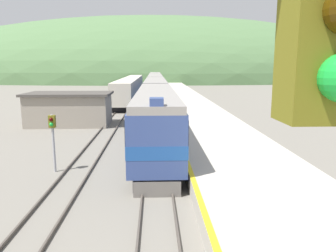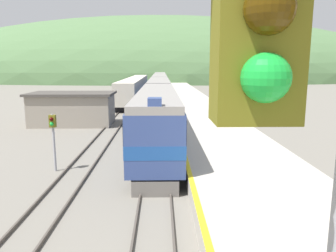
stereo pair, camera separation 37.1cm
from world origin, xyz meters
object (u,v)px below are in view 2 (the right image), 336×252
express_train_lead_car (157,117)px  carriage_third (160,85)px  carriage_second (159,94)px  carriage_fourth (160,81)px  siding_train (135,88)px  signal_post_siding (53,130)px

express_train_lead_car → carriage_third: bearing=90.0°
carriage_second → carriage_fourth: size_ratio=1.00×
carriage_second → siding_train: carriage_second is taller
carriage_second → signal_post_siding: (-5.95, -26.08, 0.11)m
carriage_fourth → siding_train: bearing=-101.0°
carriage_second → carriage_third: same height
carriage_second → siding_train: bearing=104.8°
carriage_second → signal_post_siding: carriage_second is taller
carriage_third → signal_post_siding: bearing=-97.3°
carriage_second → carriage_third: size_ratio=1.00×
siding_train → signal_post_siding: (-1.36, -43.43, 0.45)m
carriage_third → signal_post_siding: carriage_third is taller
express_train_lead_car → siding_train: 38.27m
express_train_lead_car → carriage_second: bearing=90.0°
signal_post_siding → siding_train: bearing=88.2°
siding_train → carriage_fourth: bearing=79.0°
express_train_lead_car → signal_post_siding: 8.05m
express_train_lead_car → carriage_fourth: size_ratio=0.99×
carriage_fourth → carriage_second: bearing=-90.0°
express_train_lead_car → carriage_fourth: (0.00, 61.58, -0.01)m
carriage_fourth → siding_train: carriage_fourth is taller
express_train_lead_car → signal_post_siding: (-5.95, -5.43, 0.09)m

